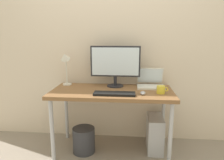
{
  "coord_description": "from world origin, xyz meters",
  "views": [
    {
      "loc": [
        0.21,
        -2.31,
        1.37
      ],
      "look_at": [
        0.0,
        0.0,
        0.87
      ],
      "focal_mm": 33.77,
      "sensor_mm": 36.0,
      "label": 1
    }
  ],
  "objects_px": {
    "desk": "(112,96)",
    "computer_tower": "(155,133)",
    "monitor": "(115,64)",
    "wastebasket": "(84,140)",
    "keyboard": "(114,94)",
    "coffee_mug": "(161,90)",
    "laptop": "(150,82)",
    "desk_lamp": "(65,62)",
    "mouse": "(143,93)"
  },
  "relations": [
    {
      "from": "desk_lamp",
      "to": "keyboard",
      "type": "distance_m",
      "value": 0.79
    },
    {
      "from": "coffee_mug",
      "to": "computer_tower",
      "type": "height_order",
      "value": "coffee_mug"
    },
    {
      "from": "keyboard",
      "to": "computer_tower",
      "type": "distance_m",
      "value": 0.76
    },
    {
      "from": "monitor",
      "to": "computer_tower",
      "type": "height_order",
      "value": "monitor"
    },
    {
      "from": "desk",
      "to": "laptop",
      "type": "relative_size",
      "value": 4.32
    },
    {
      "from": "laptop",
      "to": "computer_tower",
      "type": "xyz_separation_m",
      "value": [
        0.06,
        -0.15,
        -0.59
      ]
    },
    {
      "from": "wastebasket",
      "to": "mouse",
      "type": "bearing_deg",
      "value": -6.25
    },
    {
      "from": "desk",
      "to": "keyboard",
      "type": "bearing_deg",
      "value": -76.96
    },
    {
      "from": "desk_lamp",
      "to": "coffee_mug",
      "type": "relative_size",
      "value": 3.41
    },
    {
      "from": "monitor",
      "to": "mouse",
      "type": "relative_size",
      "value": 6.63
    },
    {
      "from": "coffee_mug",
      "to": "mouse",
      "type": "bearing_deg",
      "value": -162.01
    },
    {
      "from": "laptop",
      "to": "wastebasket",
      "type": "height_order",
      "value": "laptop"
    },
    {
      "from": "desk",
      "to": "computer_tower",
      "type": "xyz_separation_m",
      "value": [
        0.51,
        0.06,
        -0.47
      ]
    },
    {
      "from": "desk",
      "to": "mouse",
      "type": "distance_m",
      "value": 0.38
    },
    {
      "from": "desk",
      "to": "computer_tower",
      "type": "height_order",
      "value": "desk"
    },
    {
      "from": "desk",
      "to": "wastebasket",
      "type": "relative_size",
      "value": 4.61
    },
    {
      "from": "keyboard",
      "to": "mouse",
      "type": "distance_m",
      "value": 0.3
    },
    {
      "from": "coffee_mug",
      "to": "monitor",
      "type": "bearing_deg",
      "value": 152.36
    },
    {
      "from": "desk",
      "to": "coffee_mug",
      "type": "distance_m",
      "value": 0.56
    },
    {
      "from": "mouse",
      "to": "wastebasket",
      "type": "relative_size",
      "value": 0.3
    },
    {
      "from": "desk_lamp",
      "to": "laptop",
      "type": "bearing_deg",
      "value": 1.13
    },
    {
      "from": "mouse",
      "to": "desk_lamp",
      "type": "bearing_deg",
      "value": 160.29
    },
    {
      "from": "keyboard",
      "to": "coffee_mug",
      "type": "bearing_deg",
      "value": 11.42
    },
    {
      "from": "laptop",
      "to": "keyboard",
      "type": "distance_m",
      "value": 0.57
    },
    {
      "from": "monitor",
      "to": "computer_tower",
      "type": "distance_m",
      "value": 0.96
    },
    {
      "from": "keyboard",
      "to": "coffee_mug",
      "type": "distance_m",
      "value": 0.51
    },
    {
      "from": "computer_tower",
      "to": "wastebasket",
      "type": "distance_m",
      "value": 0.85
    },
    {
      "from": "laptop",
      "to": "coffee_mug",
      "type": "height_order",
      "value": "laptop"
    },
    {
      "from": "keyboard",
      "to": "mouse",
      "type": "relative_size",
      "value": 4.89
    },
    {
      "from": "computer_tower",
      "to": "coffee_mug",
      "type": "bearing_deg",
      "value": -78.7
    },
    {
      "from": "laptop",
      "to": "coffee_mug",
      "type": "bearing_deg",
      "value": -73.29
    },
    {
      "from": "computer_tower",
      "to": "wastebasket",
      "type": "relative_size",
      "value": 1.4
    },
    {
      "from": "desk_lamp",
      "to": "wastebasket",
      "type": "relative_size",
      "value": 1.42
    },
    {
      "from": "desk",
      "to": "desk_lamp",
      "type": "bearing_deg",
      "value": 162.22
    },
    {
      "from": "wastebasket",
      "to": "desk",
      "type": "bearing_deg",
      "value": 12.26
    },
    {
      "from": "monitor",
      "to": "desk_lamp",
      "type": "relative_size",
      "value": 1.4
    },
    {
      "from": "monitor",
      "to": "computer_tower",
      "type": "relative_size",
      "value": 1.42
    },
    {
      "from": "mouse",
      "to": "computer_tower",
      "type": "height_order",
      "value": "mouse"
    },
    {
      "from": "laptop",
      "to": "mouse",
      "type": "xyz_separation_m",
      "value": [
        -0.11,
        -0.35,
        -0.04
      ]
    },
    {
      "from": "coffee_mug",
      "to": "desk",
      "type": "bearing_deg",
      "value": 171.44
    },
    {
      "from": "desk_lamp",
      "to": "keyboard",
      "type": "relative_size",
      "value": 0.97
    },
    {
      "from": "laptop",
      "to": "computer_tower",
      "type": "height_order",
      "value": "laptop"
    },
    {
      "from": "desk_lamp",
      "to": "computer_tower",
      "type": "xyz_separation_m",
      "value": [
        1.1,
        -0.13,
        -0.84
      ]
    },
    {
      "from": "laptop",
      "to": "desk_lamp",
      "type": "distance_m",
      "value": 1.07
    },
    {
      "from": "desk",
      "to": "desk_lamp",
      "type": "relative_size",
      "value": 3.25
    },
    {
      "from": "desk",
      "to": "wastebasket",
      "type": "distance_m",
      "value": 0.63
    },
    {
      "from": "coffee_mug",
      "to": "wastebasket",
      "type": "height_order",
      "value": "coffee_mug"
    },
    {
      "from": "desk_lamp",
      "to": "wastebasket",
      "type": "distance_m",
      "value": 0.97
    },
    {
      "from": "computer_tower",
      "to": "desk",
      "type": "bearing_deg",
      "value": -173.77
    },
    {
      "from": "laptop",
      "to": "monitor",
      "type": "bearing_deg",
      "value": -177.18
    }
  ]
}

